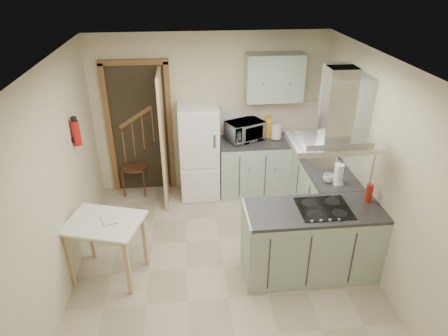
{
  "coord_description": "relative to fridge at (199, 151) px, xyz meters",
  "views": [
    {
      "loc": [
        -0.39,
        -3.83,
        3.41
      ],
      "look_at": [
        0.05,
        0.45,
        1.15
      ],
      "focal_mm": 32.0,
      "sensor_mm": 36.0,
      "label": 1
    }
  ],
  "objects": [
    {
      "name": "floor",
      "position": [
        0.2,
        -1.8,
        -0.75
      ],
      "size": [
        4.2,
        4.2,
        0.0
      ],
      "primitive_type": "plane",
      "color": "tan",
      "rests_on": "ground"
    },
    {
      "name": "ceiling",
      "position": [
        0.2,
        -1.8,
        1.75
      ],
      "size": [
        4.2,
        4.2,
        0.0
      ],
      "primitive_type": "plane",
      "rotation": [
        3.14,
        0.0,
        0.0
      ],
      "color": "silver",
      "rests_on": "back_wall"
    },
    {
      "name": "back_wall",
      "position": [
        0.2,
        0.3,
        0.5
      ],
      "size": [
        3.6,
        0.0,
        3.6
      ],
      "primitive_type": "plane",
      "rotation": [
        1.57,
        0.0,
        0.0
      ],
      "color": "beige",
      "rests_on": "floor"
    },
    {
      "name": "left_wall",
      "position": [
        -1.6,
        -1.8,
        0.5
      ],
      "size": [
        0.0,
        4.2,
        4.2
      ],
      "primitive_type": "plane",
      "rotation": [
        1.57,
        0.0,
        1.57
      ],
      "color": "beige",
      "rests_on": "floor"
    },
    {
      "name": "right_wall",
      "position": [
        2.0,
        -1.8,
        0.5
      ],
      "size": [
        0.0,
        4.2,
        4.2
      ],
      "primitive_type": "plane",
      "rotation": [
        1.57,
        0.0,
        -1.57
      ],
      "color": "beige",
      "rests_on": "floor"
    },
    {
      "name": "doorway",
      "position": [
        -0.9,
        0.27,
        0.3
      ],
      "size": [
        1.1,
        0.12,
        2.1
      ],
      "primitive_type": "cube",
      "color": "brown",
      "rests_on": "floor"
    },
    {
      "name": "fridge",
      "position": [
        0.0,
        0.0,
        0.0
      ],
      "size": [
        0.6,
        0.6,
        1.5
      ],
      "primitive_type": "cube",
      "color": "white",
      "rests_on": "floor"
    },
    {
      "name": "counter_back",
      "position": [
        0.86,
        0.0,
        -0.3
      ],
      "size": [
        1.08,
        0.6,
        0.9
      ],
      "primitive_type": "cube",
      "color": "#9EB2A0",
      "rests_on": "floor"
    },
    {
      "name": "counter_right",
      "position": [
        1.7,
        -0.68,
        -0.3
      ],
      "size": [
        0.6,
        1.95,
        0.9
      ],
      "primitive_type": "cube",
      "color": "#9EB2A0",
      "rests_on": "floor"
    },
    {
      "name": "splashback",
      "position": [
        1.16,
        0.29,
        0.4
      ],
      "size": [
        1.68,
        0.02,
        0.5
      ],
      "primitive_type": "cube",
      "color": "beige",
      "rests_on": "counter_back"
    },
    {
      "name": "wall_cabinet_back",
      "position": [
        1.15,
        0.12,
        1.1
      ],
      "size": [
        0.85,
        0.35,
        0.7
      ],
      "primitive_type": "cube",
      "color": "#9EB2A0",
      "rests_on": "back_wall"
    },
    {
      "name": "wall_cabinet_right",
      "position": [
        1.82,
        -0.95,
        1.1
      ],
      "size": [
        0.35,
        0.9,
        0.7
      ],
      "primitive_type": "cube",
      "color": "#9EB2A0",
      "rests_on": "right_wall"
    },
    {
      "name": "peninsula",
      "position": [
        1.22,
        -1.98,
        -0.3
      ],
      "size": [
        1.55,
        0.65,
        0.9
      ],
      "primitive_type": "cube",
      "color": "#9EB2A0",
      "rests_on": "floor"
    },
    {
      "name": "hob",
      "position": [
        1.32,
        -1.98,
        0.16
      ],
      "size": [
        0.58,
        0.5,
        0.01
      ],
      "primitive_type": "cube",
      "color": "black",
      "rests_on": "peninsula"
    },
    {
      "name": "extractor_hood",
      "position": [
        1.32,
        -1.98,
        0.97
      ],
      "size": [
        0.9,
        0.55,
        0.1
      ],
      "primitive_type": "cube",
      "color": "silver",
      "rests_on": "ceiling"
    },
    {
      "name": "sink",
      "position": [
        1.7,
        -0.85,
        0.16
      ],
      "size": [
        0.45,
        0.4,
        0.01
      ],
      "primitive_type": "cube",
      "color": "silver",
      "rests_on": "counter_right"
    },
    {
      "name": "fire_extinguisher",
      "position": [
        -1.54,
        -0.9,
        0.75
      ],
      "size": [
        0.1,
        0.1,
        0.32
      ],
      "primitive_type": "cylinder",
      "color": "#B2140F",
      "rests_on": "left_wall"
    },
    {
      "name": "drop_leaf_table",
      "position": [
        -1.16,
        -1.8,
        -0.36
      ],
      "size": [
        0.98,
        0.84,
        0.78
      ],
      "primitive_type": "cube",
      "rotation": [
        0.0,
        0.0,
        -0.3
      ],
      "color": "#C9B77C",
      "rests_on": "floor"
    },
    {
      "name": "bentwood_chair",
      "position": [
        -1.03,
        0.15,
        -0.29
      ],
      "size": [
        0.45,
        0.45,
        0.92
      ],
      "primitive_type": "cube",
      "rotation": [
        0.0,
        0.0,
        -0.11
      ],
      "color": "#4D2E19",
      "rests_on": "floor"
    },
    {
      "name": "microwave",
      "position": [
        0.72,
        0.04,
        0.3
      ],
      "size": [
        0.65,
        0.56,
        0.3
      ],
      "primitive_type": "imported",
      "rotation": [
        0.0,
        0.0,
        0.42
      ],
      "color": "black",
      "rests_on": "counter_back"
    },
    {
      "name": "kettle",
      "position": [
        1.21,
        0.01,
        0.27
      ],
      "size": [
        0.17,
        0.17,
        0.24
      ],
      "primitive_type": "cylinder",
      "rotation": [
        0.0,
        0.0,
        0.05
      ],
      "color": "white",
      "rests_on": "counter_back"
    },
    {
      "name": "cereal_box",
      "position": [
        1.11,
        0.18,
        0.3
      ],
      "size": [
        0.11,
        0.21,
        0.31
      ],
      "primitive_type": "cube",
      "rotation": [
        0.0,
        0.0,
        -0.15
      ],
      "color": "gold",
      "rests_on": "counter_back"
    },
    {
      "name": "soap_bottle",
      "position": [
        1.77,
        -0.36,
        0.23
      ],
      "size": [
        0.1,
        0.1,
        0.17
      ],
      "primitive_type": "imported",
      "rotation": [
        0.0,
        0.0,
        0.4
      ],
      "color": "#A0A0AC",
      "rests_on": "counter_right"
    },
    {
      "name": "paper_towel",
      "position": [
        1.67,
        -1.45,
        0.29
      ],
      "size": [
        0.12,
        0.12,
        0.29
      ],
      "primitive_type": "cylinder",
      "rotation": [
        0.0,
        0.0,
        0.06
      ],
      "color": "white",
      "rests_on": "counter_right"
    },
    {
      "name": "cup",
      "position": [
        1.57,
        -1.39,
        0.2
      ],
      "size": [
        0.16,
        0.16,
        0.11
      ],
      "primitive_type": "imported",
      "rotation": [
        0.0,
        0.0,
        -0.24
      ],
      "color": "silver",
      "rests_on": "counter_right"
    },
    {
      "name": "red_bottle",
      "position": [
        1.88,
        -1.88,
        0.26
      ],
      "size": [
        0.08,
        0.08,
        0.22
      ],
      "primitive_type": "cylinder",
      "rotation": [
        0.0,
        0.0,
        0.04
      ],
      "color": "#AA200E",
      "rests_on": "peninsula"
    },
    {
      "name": "book",
      "position": [
        -1.18,
        -1.81,
        0.08
      ],
      "size": [
        0.22,
        0.25,
        0.1
      ],
      "primitive_type": "imported",
      "rotation": [
        0.0,
        0.0,
        0.34
      ],
      "color": "#A4364C",
      "rests_on": "drop_leaf_table"
    }
  ]
}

